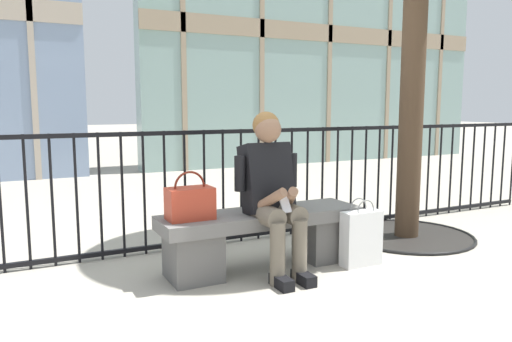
# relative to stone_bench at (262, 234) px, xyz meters

# --- Properties ---
(ground_plane) EXTENTS (60.00, 60.00, 0.00)m
(ground_plane) POSITION_rel_stone_bench_xyz_m (0.00, 0.00, -0.27)
(ground_plane) COLOR #A8A091
(stone_bench) EXTENTS (1.60, 0.44, 0.45)m
(stone_bench) POSITION_rel_stone_bench_xyz_m (0.00, 0.00, 0.00)
(stone_bench) COLOR slate
(stone_bench) RESTS_ON ground
(seated_person_with_phone) EXTENTS (0.52, 0.66, 1.21)m
(seated_person_with_phone) POSITION_rel_stone_bench_xyz_m (0.02, -0.13, 0.38)
(seated_person_with_phone) COLOR #6B6051
(seated_person_with_phone) RESTS_ON ground
(handbag_on_bench) EXTENTS (0.33, 0.19, 0.35)m
(handbag_on_bench) POSITION_rel_stone_bench_xyz_m (-0.58, -0.01, 0.30)
(handbag_on_bench) COLOR #B23823
(handbag_on_bench) RESTS_ON stone_bench
(shopping_bag) EXTENTS (0.33, 0.13, 0.54)m
(shopping_bag) POSITION_rel_stone_bench_xyz_m (0.73, -0.29, -0.05)
(shopping_bag) COLOR white
(shopping_bag) RESTS_ON ground
(plaza_railing) EXTENTS (7.92, 0.04, 1.04)m
(plaza_railing) POSITION_rel_stone_bench_xyz_m (-0.00, 0.77, 0.26)
(plaza_railing) COLOR black
(plaza_railing) RESTS_ON ground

